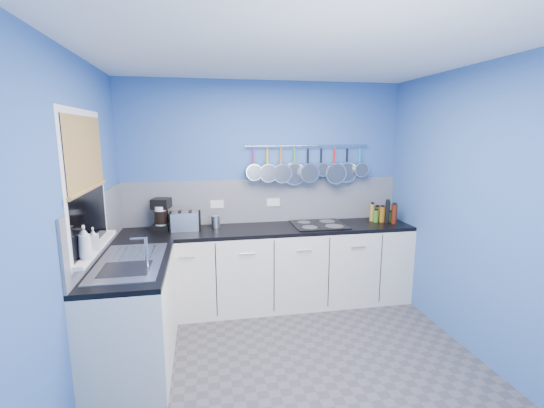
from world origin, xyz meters
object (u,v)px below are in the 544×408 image
object	(u,v)px
soap_bottle_a	(85,242)
soap_bottle_b	(93,239)
paper_towel	(161,218)
canister	(216,222)
coffee_maker	(162,214)
hob	(319,225)
toaster	(185,221)

from	to	relation	value
soap_bottle_a	soap_bottle_b	bearing A→B (deg)	90.00
paper_towel	canister	world-z (taller)	paper_towel
coffee_maker	hob	bearing A→B (deg)	10.13
canister	hob	world-z (taller)	canister
paper_towel	canister	bearing A→B (deg)	2.91
toaster	soap_bottle_b	bearing A→B (deg)	-124.12
soap_bottle_b	canister	bearing A→B (deg)	49.49
paper_towel	coffee_maker	distance (m)	0.05
toaster	coffee_maker	bearing A→B (deg)	165.79
soap_bottle_b	hob	world-z (taller)	soap_bottle_b
soap_bottle_b	toaster	distance (m)	1.25
paper_towel	soap_bottle_b	bearing A→B (deg)	-109.18
soap_bottle_b	coffee_maker	bearing A→B (deg)	71.01
coffee_maker	soap_bottle_a	bearing A→B (deg)	-92.52
paper_towel	coffee_maker	xyz separation A→B (m)	(0.01, 0.03, 0.04)
paper_towel	toaster	world-z (taller)	paper_towel
paper_towel	coffee_maker	world-z (taller)	coffee_maker
soap_bottle_b	hob	distance (m)	2.34
coffee_maker	toaster	bearing A→B (deg)	2.99
toaster	hob	xyz separation A→B (m)	(1.47, -0.06, -0.09)
soap_bottle_a	coffee_maker	size ratio (longest dim) A/B	0.71
hob	soap_bottle_a	bearing A→B (deg)	-149.89
soap_bottle_b	paper_towel	distance (m)	1.15
soap_bottle_a	soap_bottle_b	size ratio (longest dim) A/B	1.39
coffee_maker	canister	bearing A→B (deg)	13.61
soap_bottle_a	coffee_maker	xyz separation A→B (m)	(0.38, 1.33, -0.10)
soap_bottle_a	paper_towel	size ratio (longest dim) A/B	0.90
paper_towel	hob	distance (m)	1.73
paper_towel	canister	xyz separation A→B (m)	(0.58, 0.03, -0.07)
paper_towel	toaster	bearing A→B (deg)	-3.81
paper_towel	hob	bearing A→B (deg)	-2.52
soap_bottle_b	canister	size ratio (longest dim) A/B	1.28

